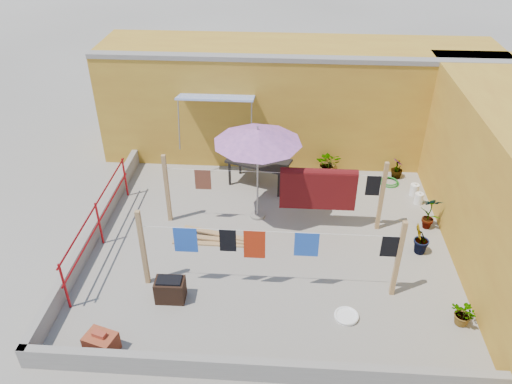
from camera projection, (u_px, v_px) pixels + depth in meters
ground at (271, 245)px, 11.41m from camera, size 80.00×80.00×0.00m
wall_back at (296, 100)px, 14.44m from camera, size 11.00×3.27×3.21m
parapet_front at (262, 370)px, 8.30m from camera, size 8.30×0.16×0.44m
parapet_left at (95, 230)px, 11.52m from camera, size 0.16×7.30×0.44m
red_railing at (98, 218)px, 11.07m from camera, size 0.05×4.20×1.10m
clothesline_rig at (309, 196)px, 11.27m from camera, size 5.09×2.35×1.80m
patio_umbrella at (258, 137)px, 11.14m from camera, size 2.36×2.36×2.45m
outdoor_table at (259, 162)px, 13.22m from camera, size 1.80×1.32×0.76m
brick_stack at (101, 343)px, 8.79m from camera, size 0.63×0.53×0.47m
lumber_pile at (218, 239)px, 11.48m from camera, size 2.08×0.61×0.13m
brazier at (170, 289)px, 9.84m from camera, size 0.58×0.39×0.52m
white_basin at (346, 316)px, 9.53m from camera, size 0.48×0.48×0.08m
water_jug_a at (419, 198)px, 12.74m from camera, size 0.22×0.22×0.34m
water_jug_b at (414, 190)px, 13.07m from camera, size 0.23×0.23×0.36m
green_hose at (389, 182)px, 13.63m from camera, size 0.54×0.54×0.08m
plant_back_a at (328, 163)px, 13.80m from camera, size 0.69×0.61×0.75m
plant_back_b at (397, 168)px, 13.74m from camera, size 0.42×0.42×0.58m
plant_right_a at (430, 212)px, 11.72m from camera, size 0.50×0.37×0.90m
plant_right_b at (421, 239)px, 10.95m from camera, size 0.54×0.54×0.77m
plant_right_c at (465, 314)px, 9.28m from camera, size 0.63×0.63×0.53m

